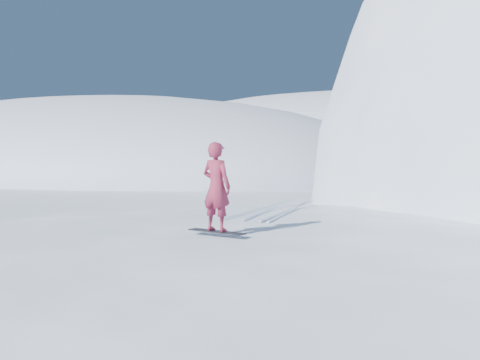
# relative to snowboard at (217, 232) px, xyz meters

# --- Properties ---
(ground) EXTENTS (400.00, 400.00, 0.00)m
(ground) POSITION_rel_snowboard_xyz_m (0.77, 0.52, -2.41)
(ground) COLOR white
(ground) RESTS_ON ground
(near_ridge) EXTENTS (36.00, 28.00, 4.80)m
(near_ridge) POSITION_rel_snowboard_xyz_m (1.77, 3.52, -2.41)
(near_ridge) COLOR white
(near_ridge) RESTS_ON ground
(far_ridge_a) EXTENTS (120.00, 70.00, 28.00)m
(far_ridge_a) POSITION_rel_snowboard_xyz_m (-69.23, 60.52, -2.41)
(far_ridge_a) COLOR white
(far_ridge_a) RESTS_ON ground
(far_ridge_c) EXTENTS (140.00, 90.00, 36.00)m
(far_ridge_c) POSITION_rel_snowboard_xyz_m (-39.23, 110.52, -2.41)
(far_ridge_c) COLOR white
(far_ridge_c) RESTS_ON ground
(wind_bumps) EXTENTS (16.00, 14.40, 1.00)m
(wind_bumps) POSITION_rel_snowboard_xyz_m (0.21, 2.64, -2.41)
(wind_bumps) COLOR white
(wind_bumps) RESTS_ON ground
(snowboard) EXTENTS (1.44, 0.37, 0.02)m
(snowboard) POSITION_rel_snowboard_xyz_m (0.00, 0.00, 0.00)
(snowboard) COLOR black
(snowboard) RESTS_ON near_ridge
(snowboarder) EXTENTS (0.74, 0.52, 1.95)m
(snowboarder) POSITION_rel_snowboard_xyz_m (0.00, 0.00, 0.99)
(snowboarder) COLOR maroon
(snowboarder) RESTS_ON snowboard
(vapor_plume) EXTENTS (9.55, 7.64, 6.69)m
(vapor_plume) POSITION_rel_snowboard_xyz_m (-60.74, 47.00, -2.41)
(vapor_plume) COLOR white
(vapor_plume) RESTS_ON ground
(board_tracks) EXTENTS (2.20, 5.95, 0.04)m
(board_tracks) POSITION_rel_snowboard_xyz_m (-0.97, 4.97, 0.01)
(board_tracks) COLOR silver
(board_tracks) RESTS_ON ground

